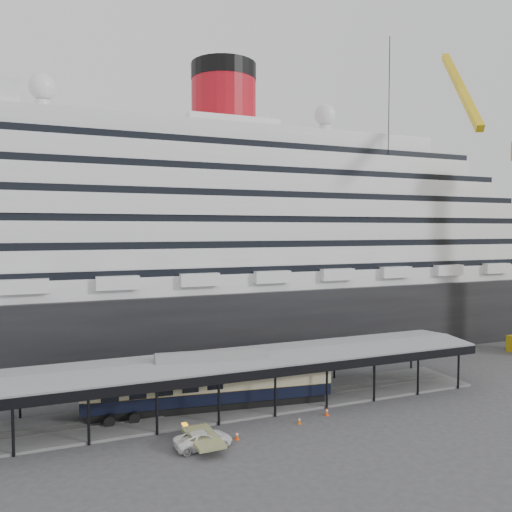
{
  "coord_description": "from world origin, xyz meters",
  "views": [
    {
      "loc": [
        -16.77,
        -42.83,
        18.26
      ],
      "look_at": [
        3.73,
        8.0,
        15.39
      ],
      "focal_mm": 35.0,
      "sensor_mm": 36.0,
      "label": 1
    }
  ],
  "objects": [
    {
      "name": "ground",
      "position": [
        0.0,
        0.0,
        0.0
      ],
      "size": [
        200.0,
        200.0,
        0.0
      ],
      "primitive_type": "plane",
      "color": "#3A3A3D",
      "rests_on": "ground"
    },
    {
      "name": "cruise_ship",
      "position": [
        0.05,
        32.0,
        18.35
      ],
      "size": [
        130.0,
        30.0,
        43.9
      ],
      "color": "black",
      "rests_on": "ground"
    },
    {
      "name": "platform_canopy",
      "position": [
        0.0,
        5.0,
        2.36
      ],
      "size": [
        56.0,
        9.18,
        5.3
      ],
      "color": "slate",
      "rests_on": "ground"
    },
    {
      "name": "port_truck",
      "position": [
        -5.56,
        -3.19,
        0.68
      ],
      "size": [
        5.02,
        2.52,
        1.36
      ],
      "primitive_type": "imported",
      "rotation": [
        0.0,
        0.0,
        1.62
      ],
      "color": "white",
      "rests_on": "ground"
    },
    {
      "name": "pullman_carriage",
      "position": [
        -2.46,
        5.0,
        2.95
      ],
      "size": [
        25.16,
        6.29,
        24.5
      ],
      "rotation": [
        0.0,
        0.0,
        -0.12
      ],
      "color": "black",
      "rests_on": "ground"
    },
    {
      "name": "traffic_cone_left",
      "position": [
        -2.4,
        -2.76,
        0.38
      ],
      "size": [
        0.5,
        0.5,
        0.76
      ],
      "rotation": [
        0.0,
        0.0,
        0.36
      ],
      "color": "#EF460D",
      "rests_on": "ground"
    },
    {
      "name": "traffic_cone_mid",
      "position": [
        4.23,
        -1.66,
        0.34
      ],
      "size": [
        0.42,
        0.42,
        0.68
      ],
      "rotation": [
        0.0,
        0.0,
        -0.22
      ],
      "color": "#E25F0C",
      "rests_on": "ground"
    },
    {
      "name": "traffic_cone_right",
      "position": [
        7.74,
        -0.71,
        0.4
      ],
      "size": [
        0.42,
        0.42,
        0.8
      ],
      "rotation": [
        0.0,
        0.0,
        -0.02
      ],
      "color": "#F7430D",
      "rests_on": "ground"
    }
  ]
}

